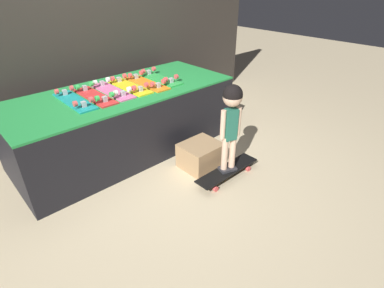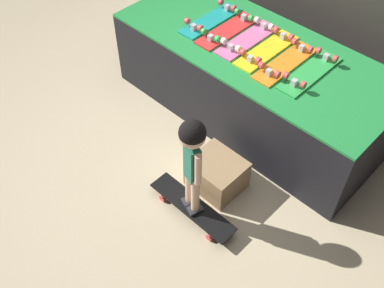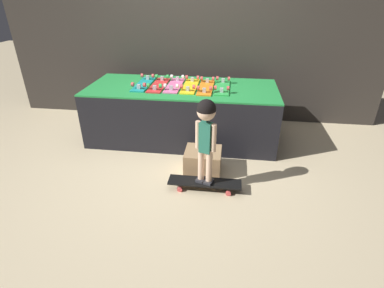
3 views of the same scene
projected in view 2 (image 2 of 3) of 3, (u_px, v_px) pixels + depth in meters
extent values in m
plane|color=beige|center=(200.00, 148.00, 3.84)|extent=(16.00, 16.00, 0.00)
cube|color=black|center=(251.00, 82.00, 3.89)|extent=(2.40, 1.01, 0.69)
cube|color=#23893D|center=(256.00, 47.00, 3.63)|extent=(2.40, 1.01, 0.02)
cube|color=teal|center=(211.00, 21.00, 3.86)|extent=(0.18, 0.64, 0.01)
cube|color=#B7B7BC|center=(227.00, 8.00, 3.94)|extent=(0.04, 0.04, 0.05)
cylinder|color=#D84C4C|center=(234.00, 8.00, 3.88)|extent=(0.03, 0.05, 0.05)
cylinder|color=#D84C4C|center=(221.00, 2.00, 3.95)|extent=(0.03, 0.05, 0.05)
cube|color=#B7B7BC|center=(194.00, 27.00, 3.73)|extent=(0.04, 0.04, 0.05)
cylinder|color=#D84C4C|center=(200.00, 28.00, 3.68)|extent=(0.03, 0.05, 0.05)
cylinder|color=#D84C4C|center=(187.00, 21.00, 3.75)|extent=(0.03, 0.05, 0.05)
cube|color=red|center=(227.00, 31.00, 3.76)|extent=(0.18, 0.64, 0.01)
cube|color=#B7B7BC|center=(244.00, 17.00, 3.83)|extent=(0.04, 0.04, 0.05)
cylinder|color=green|center=(251.00, 18.00, 3.78)|extent=(0.03, 0.05, 0.05)
cylinder|color=green|center=(237.00, 11.00, 3.85)|extent=(0.03, 0.05, 0.05)
cube|color=#B7B7BC|center=(210.00, 38.00, 3.63)|extent=(0.04, 0.04, 0.05)
cylinder|color=green|center=(217.00, 39.00, 3.58)|extent=(0.03, 0.05, 0.05)
cylinder|color=green|center=(204.00, 31.00, 3.65)|extent=(0.03, 0.05, 0.05)
cube|color=pink|center=(247.00, 40.00, 3.67)|extent=(0.18, 0.64, 0.01)
cube|color=#B7B7BC|center=(264.00, 26.00, 3.74)|extent=(0.04, 0.04, 0.05)
cylinder|color=white|center=(271.00, 27.00, 3.69)|extent=(0.03, 0.05, 0.05)
cylinder|color=white|center=(257.00, 20.00, 3.76)|extent=(0.03, 0.05, 0.05)
cube|color=#B7B7BC|center=(231.00, 47.00, 3.54)|extent=(0.04, 0.04, 0.05)
cylinder|color=white|center=(238.00, 49.00, 3.49)|extent=(0.03, 0.05, 0.05)
cylinder|color=white|center=(224.00, 41.00, 3.56)|extent=(0.03, 0.05, 0.05)
cube|color=yellow|center=(267.00, 51.00, 3.57)|extent=(0.18, 0.64, 0.01)
cube|color=#B7B7BC|center=(283.00, 36.00, 3.65)|extent=(0.04, 0.04, 0.05)
cylinder|color=#D84C4C|center=(291.00, 37.00, 3.59)|extent=(0.03, 0.05, 0.05)
cylinder|color=#D84C4C|center=(276.00, 30.00, 3.66)|extent=(0.03, 0.05, 0.05)
cube|color=#B7B7BC|center=(250.00, 59.00, 3.44)|extent=(0.04, 0.04, 0.05)
cylinder|color=#D84C4C|center=(258.00, 60.00, 3.39)|extent=(0.03, 0.05, 0.05)
cylinder|color=#D84C4C|center=(243.00, 52.00, 3.46)|extent=(0.03, 0.05, 0.05)
cube|color=orange|center=(285.00, 63.00, 3.46)|extent=(0.18, 0.64, 0.01)
cube|color=#B7B7BC|center=(302.00, 48.00, 3.54)|extent=(0.04, 0.04, 0.05)
cylinder|color=#D84C4C|center=(310.00, 49.00, 3.48)|extent=(0.03, 0.05, 0.05)
cylinder|color=#D84C4C|center=(294.00, 41.00, 3.55)|extent=(0.03, 0.05, 0.05)
cube|color=#B7B7BC|center=(269.00, 72.00, 3.33)|extent=(0.04, 0.04, 0.05)
cylinder|color=#D84C4C|center=(278.00, 74.00, 3.28)|extent=(0.03, 0.05, 0.05)
cylinder|color=#D84C4C|center=(261.00, 65.00, 3.35)|extent=(0.03, 0.05, 0.05)
cube|color=green|center=(310.00, 73.00, 3.38)|extent=(0.18, 0.64, 0.01)
cube|color=#B7B7BC|center=(326.00, 57.00, 3.46)|extent=(0.04, 0.04, 0.05)
cylinder|color=#D84C4C|center=(335.00, 59.00, 3.40)|extent=(0.03, 0.05, 0.05)
cylinder|color=#D84C4C|center=(319.00, 50.00, 3.47)|extent=(0.03, 0.05, 0.05)
cube|color=#B7B7BC|center=(294.00, 83.00, 3.25)|extent=(0.04, 0.04, 0.05)
cylinder|color=#D84C4C|center=(303.00, 85.00, 3.20)|extent=(0.03, 0.05, 0.05)
cylinder|color=#D84C4C|center=(286.00, 75.00, 3.27)|extent=(0.03, 0.05, 0.05)
cube|color=black|center=(192.00, 206.00, 3.33)|extent=(0.74, 0.17, 0.01)
cube|color=#B7B7BC|center=(217.00, 229.00, 3.24)|extent=(0.04, 0.04, 0.05)
cylinder|color=#D84C4C|center=(223.00, 224.00, 3.30)|extent=(0.05, 0.03, 0.05)
cylinder|color=#D84C4C|center=(210.00, 237.00, 3.22)|extent=(0.05, 0.03, 0.05)
cube|color=#B7B7BC|center=(170.00, 190.00, 3.47)|extent=(0.04, 0.04, 0.05)
cylinder|color=#D84C4C|center=(176.00, 187.00, 3.52)|extent=(0.05, 0.03, 0.05)
cylinder|color=#D84C4C|center=(163.00, 198.00, 3.45)|extent=(0.05, 0.03, 0.05)
cube|color=#2D2D33|center=(195.00, 209.00, 3.29)|extent=(0.11, 0.13, 0.03)
cylinder|color=#DBB293|center=(195.00, 194.00, 3.15)|extent=(0.06, 0.06, 0.35)
cube|color=#2D2D33|center=(190.00, 201.00, 3.34)|extent=(0.11, 0.13, 0.03)
cylinder|color=#DBB293|center=(189.00, 186.00, 3.20)|extent=(0.06, 0.06, 0.35)
cube|color=#236651|center=(192.00, 163.00, 2.96)|extent=(0.13, 0.11, 0.30)
cylinder|color=#DBB293|center=(198.00, 170.00, 2.90)|extent=(0.05, 0.05, 0.28)
cylinder|color=#DBB293|center=(187.00, 153.00, 3.00)|extent=(0.05, 0.05, 0.28)
sphere|color=#DBB293|center=(192.00, 135.00, 2.76)|extent=(0.17, 0.17, 0.17)
sphere|color=black|center=(192.00, 133.00, 2.75)|extent=(0.18, 0.18, 0.18)
cube|color=#A37F56|center=(217.00, 174.00, 3.48)|extent=(0.39, 0.35, 0.26)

